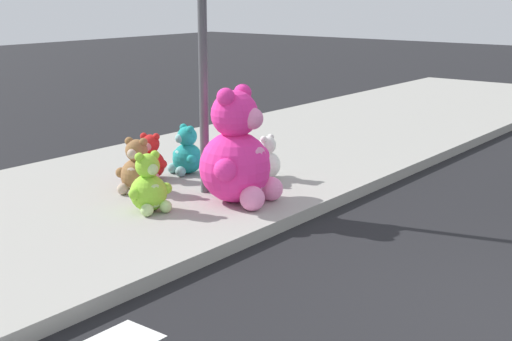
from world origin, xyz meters
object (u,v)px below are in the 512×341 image
(plush_lime, at_px, (149,188))
(plush_white, at_px, (266,161))
(plush_brown, at_px, (137,171))
(plush_lavender, at_px, (227,159))
(plush_pink_large, at_px, (238,157))
(plush_red, at_px, (150,161))
(plush_teal, at_px, (186,154))
(sign_pole, at_px, (203,54))

(plush_lime, bearing_deg, plush_white, -4.11)
(plush_brown, distance_m, plush_lavender, 1.24)
(plush_pink_large, height_order, plush_red, plush_pink_large)
(plush_teal, bearing_deg, sign_pole, -122.77)
(plush_brown, height_order, plush_lime, plush_lime)
(plush_red, height_order, plush_white, plush_red)
(plush_red, bearing_deg, sign_pole, -91.27)
(sign_pole, xyz_separation_m, plush_pink_large, (-0.08, -0.59, -1.15))
(plush_teal, bearing_deg, plush_red, 161.71)
(plush_pink_large, bearing_deg, sign_pole, 82.72)
(plush_teal, bearing_deg, plush_lavender, -82.65)
(plush_pink_large, bearing_deg, plush_red, 86.48)
(plush_pink_large, distance_m, plush_brown, 1.36)
(sign_pole, distance_m, plush_brown, 1.66)
(plush_red, relative_size, plush_lavender, 0.90)
(plush_pink_large, height_order, plush_lime, plush_pink_large)
(plush_brown, bearing_deg, plush_lime, -122.97)
(plush_lavender, distance_m, plush_white, 0.53)
(plush_lime, height_order, plush_lavender, plush_lime)
(plush_white, bearing_deg, plush_red, 130.16)
(sign_pole, bearing_deg, plush_lime, -177.99)
(plush_red, bearing_deg, plush_lime, -134.15)
(plush_pink_large, xyz_separation_m, plush_brown, (-0.45, 1.26, -0.28))
(plush_brown, bearing_deg, plush_white, -28.75)
(plush_lime, bearing_deg, plush_teal, 29.70)
(plush_red, height_order, plush_lavender, plush_lavender)
(plush_brown, distance_m, plush_teal, 1.07)
(sign_pole, distance_m, plush_red, 1.76)
(plush_white, bearing_deg, plush_lime, 175.89)
(plush_lime, xyz_separation_m, plush_teal, (1.51, 0.86, -0.01))
(plush_pink_large, relative_size, plush_white, 2.34)
(plush_red, height_order, plush_brown, plush_brown)
(plush_red, relative_size, plush_teal, 0.92)
(sign_pole, distance_m, plush_white, 1.79)
(sign_pole, relative_size, plush_teal, 4.73)
(sign_pole, xyz_separation_m, plush_lime, (-0.98, -0.03, -1.42))
(plush_pink_large, relative_size, plush_brown, 2.00)
(plush_brown, xyz_separation_m, plush_white, (1.54, -0.84, -0.04))
(sign_pole, height_order, plush_lavender, sign_pole)
(plush_red, bearing_deg, plush_teal, -18.29)
(sign_pole, relative_size, plush_lime, 4.63)
(plush_pink_large, height_order, plush_brown, plush_pink_large)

